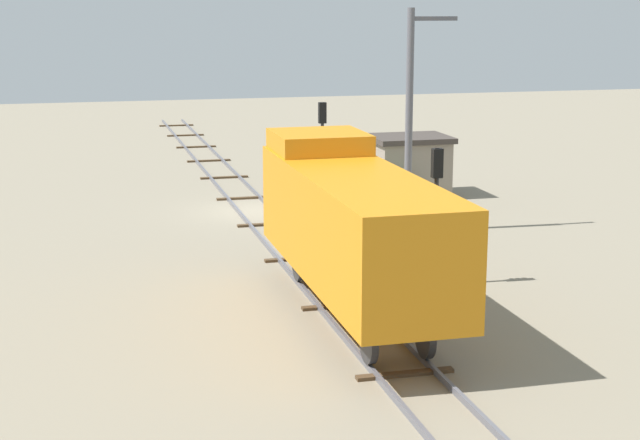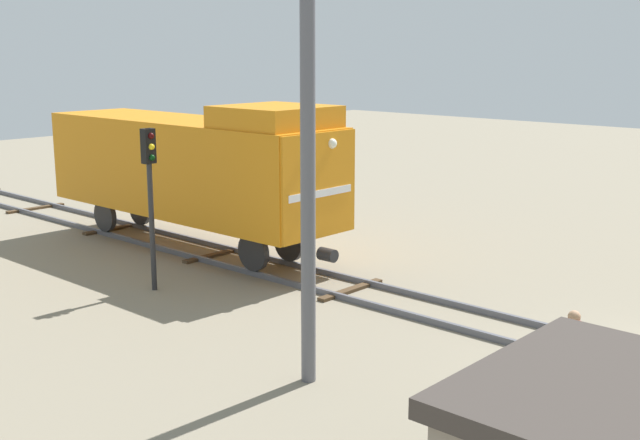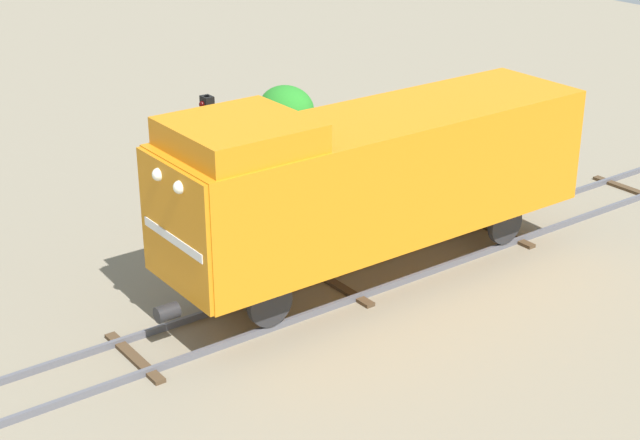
% 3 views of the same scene
% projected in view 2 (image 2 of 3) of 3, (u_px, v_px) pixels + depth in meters
% --- Properties ---
extents(locomotive, '(2.90, 11.60, 4.60)m').
position_uv_depth(locomotive, '(193.00, 165.00, 24.88)').
color(locomotive, orange).
rests_on(locomotive, railway_track).
extents(traffic_signal_mid, '(0.32, 0.34, 4.30)m').
position_uv_depth(traffic_signal_mid, '(150.00, 179.00, 20.75)').
color(traffic_signal_mid, '#262628').
rests_on(traffic_signal_mid, ground).
extents(worker_near_track, '(0.38, 0.38, 1.70)m').
position_uv_depth(worker_near_track, '(572.00, 348.00, 14.51)').
color(worker_near_track, '#262B38').
rests_on(worker_near_track, ground).
extents(catenary_mast, '(1.94, 0.28, 8.45)m').
position_uv_depth(catenary_mast, '(306.00, 151.00, 14.57)').
color(catenary_mast, '#595960').
rests_on(catenary_mast, ground).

